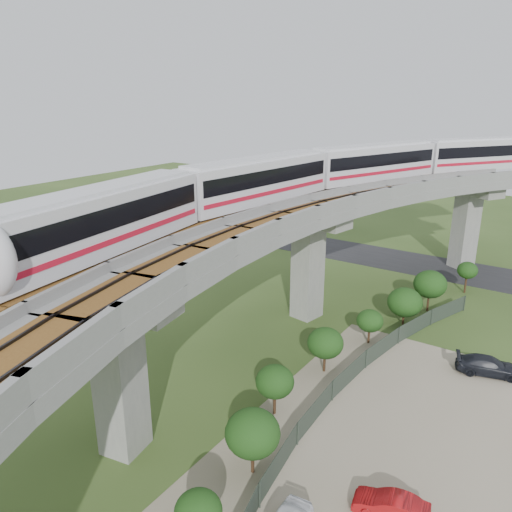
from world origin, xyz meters
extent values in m
plane|color=#32491D|center=(0.00, 0.00, 0.00)|extent=(160.00, 160.00, 0.00)
cube|color=gray|center=(14.00, -2.00, 0.02)|extent=(18.00, 26.00, 0.04)
cube|color=#232326|center=(0.00, 30.00, 0.01)|extent=(60.00, 8.00, 0.03)
cube|color=#99968E|center=(9.12, 31.80, 4.20)|extent=(2.86, 2.93, 8.40)
cube|color=#99968E|center=(9.12, 31.80, 9.00)|extent=(7.21, 5.74, 1.20)
cube|color=#99968E|center=(0.91, 10.42, 4.20)|extent=(2.35, 2.51, 8.40)
cube|color=#99968E|center=(0.91, 10.42, 9.00)|extent=(7.31, 3.58, 1.20)
cube|color=#99968E|center=(0.91, -10.42, 4.20)|extent=(2.35, 2.51, 8.40)
cube|color=#99968E|center=(0.91, -10.42, 9.00)|extent=(7.31, 3.58, 1.20)
cube|color=gray|center=(6.19, 26.54, 10.00)|extent=(16.42, 20.91, 0.80)
cube|color=gray|center=(2.33, 28.44, 10.90)|extent=(8.66, 17.08, 1.00)
cube|color=gray|center=(10.04, 24.64, 10.90)|extent=(8.66, 17.08, 1.00)
cube|color=brown|center=(4.21, 27.51, 10.46)|extent=(10.68, 18.08, 0.12)
cube|color=black|center=(4.21, 27.51, 10.58)|extent=(9.69, 17.59, 0.12)
cube|color=brown|center=(8.16, 25.56, 10.46)|extent=(10.68, 18.08, 0.12)
cube|color=black|center=(8.16, 25.56, 10.58)|extent=(9.69, 17.59, 0.12)
cube|color=gray|center=(0.70, 9.13, 10.00)|extent=(11.77, 20.03, 0.80)
cube|color=gray|center=(-3.55, 9.78, 10.90)|extent=(3.22, 18.71, 1.00)
cube|color=gray|center=(4.95, 8.47, 10.90)|extent=(3.22, 18.71, 1.00)
cube|color=brown|center=(-1.48, 9.46, 10.46)|extent=(5.44, 19.05, 0.12)
cube|color=black|center=(-1.48, 9.46, 10.58)|extent=(4.35, 18.88, 0.12)
cube|color=brown|center=(2.87, 8.79, 10.46)|extent=(5.44, 19.05, 0.12)
cube|color=black|center=(2.87, 8.79, 10.58)|extent=(4.35, 18.88, 0.12)
cube|color=gray|center=(0.70, -9.13, 10.00)|extent=(11.77, 20.03, 0.80)
cube|color=gray|center=(-3.55, -9.78, 10.90)|extent=(3.22, 18.71, 1.00)
cube|color=gray|center=(4.95, -8.47, 10.90)|extent=(3.22, 18.71, 1.00)
cube|color=brown|center=(-1.48, -9.46, 10.46)|extent=(5.44, 19.05, 0.12)
cube|color=black|center=(-1.48, -9.46, 10.58)|extent=(4.35, 18.88, 0.12)
cube|color=brown|center=(2.87, -8.79, 10.46)|extent=(5.44, 19.05, 0.12)
cube|color=black|center=(2.87, -8.79, 10.58)|extent=(4.35, 18.88, 0.12)
cube|color=silver|center=(-1.58, -8.76, 12.24)|extent=(4.79, 15.23, 3.20)
cube|color=silver|center=(-1.58, -8.76, 13.94)|extent=(4.15, 14.41, 0.22)
cube|color=black|center=(-1.58, -8.76, 12.69)|extent=(4.76, 14.65, 1.15)
cube|color=red|center=(-1.58, -8.76, 11.49)|extent=(4.76, 14.65, 0.30)
cube|color=black|center=(-1.58, -8.76, 10.78)|extent=(3.68, 12.89, 0.28)
cube|color=silver|center=(-1.83, 6.79, 12.24)|extent=(4.32, 15.21, 3.20)
cube|color=silver|center=(-1.83, 6.79, 13.94)|extent=(3.70, 14.40, 0.22)
cube|color=black|center=(-1.83, 6.79, 12.69)|extent=(4.32, 14.62, 1.15)
cube|color=red|center=(-1.83, 6.79, 11.49)|extent=(4.32, 14.62, 0.30)
cube|color=black|center=(-1.83, 6.79, 10.78)|extent=(3.28, 12.88, 0.28)
cube|color=silver|center=(1.79, 21.92, 12.24)|extent=(7.81, 14.99, 3.20)
cube|color=silver|center=(1.79, 21.92, 13.94)|extent=(7.04, 14.10, 0.22)
cube|color=black|center=(1.79, 21.92, 12.69)|extent=(7.66, 14.45, 1.15)
cube|color=red|center=(1.79, 21.92, 11.49)|extent=(7.66, 14.45, 0.30)
cube|color=black|center=(1.79, 21.92, 10.78)|extent=(6.27, 12.60, 0.28)
cube|color=silver|center=(9.05, 35.69, 12.24)|extent=(10.82, 13.83, 3.20)
cube|color=silver|center=(9.05, 35.69, 13.94)|extent=(9.94, 12.91, 0.22)
cube|color=black|center=(9.05, 35.69, 12.69)|extent=(10.52, 13.38, 1.15)
cube|color=red|center=(9.05, 35.69, 11.49)|extent=(10.52, 13.38, 0.30)
cube|color=black|center=(9.05, 35.69, 10.78)|extent=(8.87, 11.53, 0.28)
cylinder|color=#2D382D|center=(12.25, 19.29, 0.75)|extent=(0.08, 0.08, 1.50)
cube|color=#2D382D|center=(11.38, 16.98, 0.75)|extent=(1.69, 4.77, 1.40)
cylinder|color=#2D382D|center=(10.62, 14.63, 0.75)|extent=(0.08, 0.08, 1.50)
cube|color=#2D382D|center=(9.98, 12.24, 0.75)|extent=(1.23, 4.91, 1.40)
cylinder|color=#2D382D|center=(9.45, 9.83, 0.75)|extent=(0.08, 0.08, 1.50)
cube|color=#2D382D|center=(9.03, 7.39, 0.75)|extent=(0.75, 4.99, 1.40)
cylinder|color=#2D382D|center=(8.74, 4.94, 0.75)|extent=(0.08, 0.08, 1.50)
cube|color=#2D382D|center=(8.56, 2.47, 0.75)|extent=(0.27, 5.04, 1.40)
cylinder|color=#2D382D|center=(8.50, 0.00, 0.75)|extent=(0.08, 0.08, 1.50)
cube|color=#2D382D|center=(8.56, -2.47, 0.75)|extent=(0.27, 5.04, 1.40)
cylinder|color=#2D382D|center=(8.74, -4.94, 0.75)|extent=(0.08, 0.08, 1.50)
cube|color=#2D382D|center=(9.03, -7.39, 0.75)|extent=(0.75, 4.99, 1.40)
cylinder|color=#2D382D|center=(9.45, -9.83, 0.75)|extent=(0.08, 0.08, 1.50)
cylinder|color=#382314|center=(11.31, 23.90, 0.89)|extent=(0.18, 0.18, 1.77)
ellipsoid|color=#1B3E13|center=(11.31, 23.90, 2.35)|extent=(1.93, 1.93, 1.64)
cylinder|color=#382314|center=(9.50, 17.45, 0.86)|extent=(0.18, 0.18, 1.72)
ellipsoid|color=#1B3E13|center=(9.50, 17.45, 2.59)|extent=(2.90, 2.90, 2.47)
cylinder|color=#382314|center=(8.61, 13.39, 0.61)|extent=(0.18, 0.18, 1.22)
ellipsoid|color=#1B3E13|center=(8.61, 13.39, 2.08)|extent=(2.90, 2.90, 2.46)
cylinder|color=#382314|center=(7.43, 8.65, 0.66)|extent=(0.18, 0.18, 1.31)
ellipsoid|color=#1B3E13|center=(7.43, 8.65, 1.93)|extent=(2.06, 2.06, 1.75)
cylinder|color=#382314|center=(6.44, 2.90, 0.75)|extent=(0.18, 0.18, 1.49)
ellipsoid|color=#1B3E13|center=(6.44, 2.90, 2.25)|extent=(2.53, 2.53, 2.15)
cylinder|color=#382314|center=(6.13, -3.22, 0.78)|extent=(0.18, 0.18, 1.56)
ellipsoid|color=#1B3E13|center=(6.13, -3.22, 2.27)|extent=(2.35, 2.35, 1.99)
cylinder|color=#382314|center=(7.84, -8.08, 0.79)|extent=(0.18, 0.18, 1.58)
ellipsoid|color=#1B3E13|center=(7.84, -8.08, 2.43)|extent=(2.84, 2.84, 2.42)
ellipsoid|color=#1B3E13|center=(8.59, -13.19, 2.12)|extent=(2.05, 2.05, 1.74)
imported|color=#9B0E11|center=(14.75, -6.82, 0.61)|extent=(3.66, 1.92, 1.15)
imported|color=black|center=(16.12, 9.00, 0.67)|extent=(4.68, 2.94, 1.26)
camera|label=1|loc=(19.82, -25.49, 18.77)|focal=35.00mm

